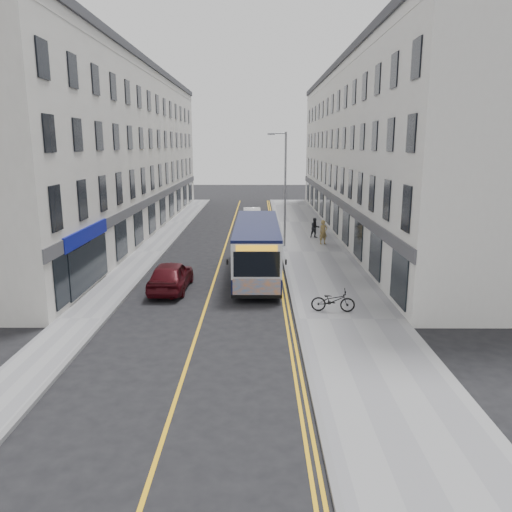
{
  "coord_description": "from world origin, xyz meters",
  "views": [
    {
      "loc": [
        2.38,
        -20.81,
        7.18
      ],
      "look_at": [
        2.26,
        4.03,
        1.6
      ],
      "focal_mm": 35.0,
      "sensor_mm": 36.0,
      "label": 1
    }
  ],
  "objects_px": {
    "car_white": "(252,216)",
    "city_bus": "(257,247)",
    "pedestrian_far": "(315,228)",
    "streetlamp": "(284,185)",
    "bicycle": "(333,300)",
    "pedestrian_near": "(323,232)",
    "car_maroon": "(171,276)"
  },
  "relations": [
    {
      "from": "city_bus",
      "to": "car_white",
      "type": "distance_m",
      "value": 18.42
    },
    {
      "from": "streetlamp",
      "to": "pedestrian_far",
      "type": "distance_m",
      "value": 5.32
    },
    {
      "from": "streetlamp",
      "to": "car_white",
      "type": "height_order",
      "value": "streetlamp"
    },
    {
      "from": "bicycle",
      "to": "pedestrian_near",
      "type": "xyz_separation_m",
      "value": [
        1.46,
        14.9,
        0.38
      ]
    },
    {
      "from": "car_white",
      "to": "car_maroon",
      "type": "relative_size",
      "value": 1.01
    },
    {
      "from": "bicycle",
      "to": "pedestrian_far",
      "type": "xyz_separation_m",
      "value": [
        1.15,
        17.37,
        0.28
      ]
    },
    {
      "from": "bicycle",
      "to": "pedestrian_far",
      "type": "distance_m",
      "value": 17.41
    },
    {
      "from": "pedestrian_near",
      "to": "car_maroon",
      "type": "relative_size",
      "value": 0.39
    },
    {
      "from": "bicycle",
      "to": "car_maroon",
      "type": "relative_size",
      "value": 0.42
    },
    {
      "from": "pedestrian_near",
      "to": "pedestrian_far",
      "type": "bearing_deg",
      "value": 74.79
    },
    {
      "from": "streetlamp",
      "to": "pedestrian_far",
      "type": "bearing_deg",
      "value": 50.01
    },
    {
      "from": "pedestrian_far",
      "to": "car_maroon",
      "type": "height_order",
      "value": "pedestrian_far"
    },
    {
      "from": "city_bus",
      "to": "bicycle",
      "type": "bearing_deg",
      "value": -62.77
    },
    {
      "from": "city_bus",
      "to": "car_white",
      "type": "bearing_deg",
      "value": 91.58
    },
    {
      "from": "pedestrian_far",
      "to": "car_maroon",
      "type": "distance_m",
      "value": 16.34
    },
    {
      "from": "bicycle",
      "to": "car_maroon",
      "type": "xyz_separation_m",
      "value": [
        -7.6,
        3.57,
        0.14
      ]
    },
    {
      "from": "city_bus",
      "to": "car_maroon",
      "type": "height_order",
      "value": "city_bus"
    },
    {
      "from": "city_bus",
      "to": "bicycle",
      "type": "xyz_separation_m",
      "value": [
        3.29,
        -6.4,
        -1.02
      ]
    },
    {
      "from": "city_bus",
      "to": "pedestrian_near",
      "type": "bearing_deg",
      "value": 60.75
    },
    {
      "from": "pedestrian_near",
      "to": "car_maroon",
      "type": "xyz_separation_m",
      "value": [
        -9.07,
        -11.33,
        -0.24
      ]
    },
    {
      "from": "city_bus",
      "to": "pedestrian_far",
      "type": "distance_m",
      "value": 11.86
    },
    {
      "from": "streetlamp",
      "to": "car_maroon",
      "type": "xyz_separation_m",
      "value": [
        -6.17,
        -10.73,
        -3.63
      ]
    },
    {
      "from": "car_white",
      "to": "city_bus",
      "type": "bearing_deg",
      "value": -91.14
    },
    {
      "from": "bicycle",
      "to": "pedestrian_far",
      "type": "relative_size",
      "value": 1.21
    },
    {
      "from": "car_white",
      "to": "car_maroon",
      "type": "height_order",
      "value": "car_maroon"
    },
    {
      "from": "streetlamp",
      "to": "pedestrian_near",
      "type": "height_order",
      "value": "streetlamp"
    },
    {
      "from": "streetlamp",
      "to": "car_white",
      "type": "xyz_separation_m",
      "value": [
        -2.37,
        10.49,
        -3.65
      ]
    },
    {
      "from": "pedestrian_near",
      "to": "bicycle",
      "type": "bearing_deg",
      "value": -118.19
    },
    {
      "from": "pedestrian_near",
      "to": "car_maroon",
      "type": "distance_m",
      "value": 14.51
    },
    {
      "from": "pedestrian_far",
      "to": "car_white",
      "type": "xyz_separation_m",
      "value": [
        -4.95,
        7.42,
        -0.16
      ]
    },
    {
      "from": "pedestrian_far",
      "to": "car_white",
      "type": "relative_size",
      "value": 0.35
    },
    {
      "from": "pedestrian_near",
      "to": "pedestrian_far",
      "type": "xyz_separation_m",
      "value": [
        -0.32,
        2.47,
        -0.1
      ]
    }
  ]
}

